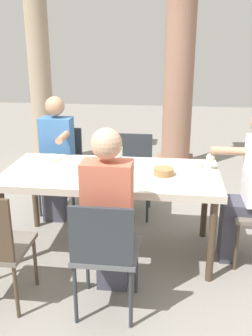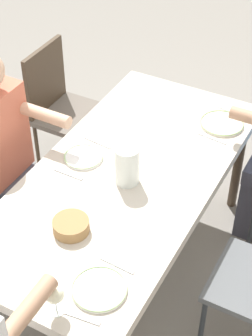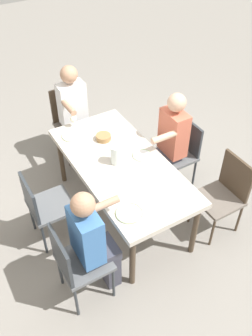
{
  "view_description": "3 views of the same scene",
  "coord_description": "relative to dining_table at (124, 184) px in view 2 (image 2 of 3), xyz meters",
  "views": [
    {
      "loc": [
        0.51,
        -3.09,
        1.89
      ],
      "look_at": [
        0.14,
        -0.07,
        0.84
      ],
      "focal_mm": 40.73,
      "sensor_mm": 36.0,
      "label": 1
    },
    {
      "loc": [
        1.88,
        1.02,
        2.66
      ],
      "look_at": [
        -0.04,
        -0.01,
        0.79
      ],
      "focal_mm": 59.22,
      "sensor_mm": 36.0,
      "label": 2
    },
    {
      "loc": [
        -2.55,
        1.43,
        3.33
      ],
      "look_at": [
        -0.13,
        0.01,
        0.81
      ],
      "focal_mm": 39.37,
      "sensor_mm": 36.0,
      "label": 3
    }
  ],
  "objects": [
    {
      "name": "ground_plane",
      "position": [
        0.0,
        0.0,
        -0.71
      ],
      "size": [
        16.0,
        16.0,
        0.0
      ],
      "primitive_type": "plane",
      "color": "gray"
    },
    {
      "name": "dining_table",
      "position": [
        0.0,
        0.0,
        0.0
      ],
      "size": [
        1.88,
        0.9,
        0.78
      ],
      "color": "beige",
      "rests_on": "ground"
    },
    {
      "name": "chair_west_south",
      "position": [
        -0.71,
        -0.87,
        -0.19
      ],
      "size": [
        0.44,
        0.44,
        0.92
      ],
      "color": "#6A6158",
      "rests_on": "ground"
    },
    {
      "name": "diner_woman_green",
      "position": [
        0.09,
        -0.68,
        0.01
      ],
      "size": [
        0.34,
        0.49,
        1.34
      ],
      "color": "#3F3F4C",
      "rests_on": "ground"
    },
    {
      "name": "plate_0",
      "position": [
        -0.65,
        0.29,
        0.07
      ],
      "size": [
        0.25,
        0.25,
        0.02
      ],
      "color": "silver",
      "rests_on": "dining_table"
    },
    {
      "name": "fork_0",
      "position": [
        -0.8,
        0.29,
        0.07
      ],
      "size": [
        0.03,
        0.17,
        0.01
      ],
      "primitive_type": "cube",
      "rotation": [
        0.0,
        0.0,
        -0.11
      ],
      "color": "silver",
      "rests_on": "dining_table"
    },
    {
      "name": "spoon_0",
      "position": [
        -0.5,
        0.29,
        0.07
      ],
      "size": [
        0.03,
        0.17,
        0.01
      ],
      "primitive_type": "cube",
      "rotation": [
        0.0,
        0.0,
        -0.11
      ],
      "color": "silver",
      "rests_on": "dining_table"
    },
    {
      "name": "plate_1",
      "position": [
        -0.02,
        -0.26,
        0.07
      ],
      "size": [
        0.21,
        0.21,
        0.02
      ],
      "color": "white",
      "rests_on": "dining_table"
    },
    {
      "name": "fork_1",
      "position": [
        -0.17,
        -0.26,
        0.07
      ],
      "size": [
        0.03,
        0.17,
        0.01
      ],
      "primitive_type": "cube",
      "rotation": [
        0.0,
        0.0,
        -0.11
      ],
      "color": "silver",
      "rests_on": "dining_table"
    },
    {
      "name": "spoon_1",
      "position": [
        0.13,
        -0.26,
        0.07
      ],
      "size": [
        0.02,
        0.17,
        0.01
      ],
      "primitive_type": "cube",
      "rotation": [
        0.0,
        0.0,
        -0.01
      ],
      "color": "silver",
      "rests_on": "dining_table"
    },
    {
      "name": "plate_2",
      "position": [
        0.69,
        0.25,
        0.07
      ],
      "size": [
        0.24,
        0.24,
        0.02
      ],
      "color": "white",
      "rests_on": "dining_table"
    },
    {
      "name": "wine_glass_2",
      "position": [
        0.86,
        0.15,
        0.17
      ],
      "size": [
        0.08,
        0.08,
        0.15
      ],
      "color": "white",
      "rests_on": "dining_table"
    },
    {
      "name": "fork_2",
      "position": [
        0.54,
        0.25,
        0.07
      ],
      "size": [
        0.03,
        0.17,
        0.01
      ],
      "primitive_type": "cube",
      "rotation": [
        0.0,
        0.0,
        -0.05
      ],
      "color": "silver",
      "rests_on": "dining_table"
    },
    {
      "name": "spoon_2",
      "position": [
        0.84,
        0.25,
        0.07
      ],
      "size": [
        0.03,
        0.17,
        0.01
      ],
      "primitive_type": "cube",
      "rotation": [
        0.0,
        0.0,
        0.11
      ],
      "color": "silver",
      "rests_on": "dining_table"
    },
    {
      "name": "water_pitcher",
      "position": [
        0.03,
        0.03,
        0.16
      ],
      "size": [
        0.12,
        0.12,
        0.21
      ],
      "color": "white",
      "rests_on": "dining_table"
    },
    {
      "name": "bread_basket",
      "position": [
        0.46,
        -0.03,
        0.1
      ],
      "size": [
        0.17,
        0.17,
        0.06
      ],
      "primitive_type": "cylinder",
      "color": "#9E7547",
      "rests_on": "dining_table"
    }
  ]
}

